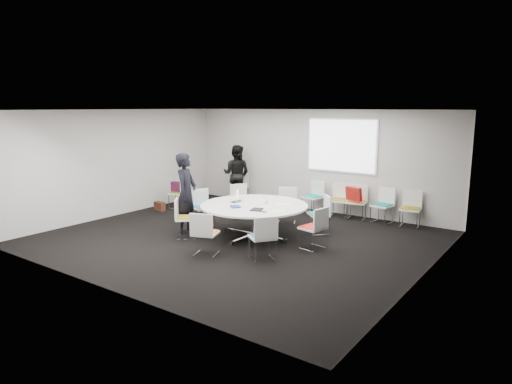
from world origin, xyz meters
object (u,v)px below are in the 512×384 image
Objects in this scene: chair_back_e at (410,216)px; chair_spare_left at (179,199)px; chair_ring_b at (319,222)px; laptop at (238,202)px; chair_ring_c at (287,212)px; maroon_bag at (178,187)px; person_back at (236,174)px; brown_bag at (160,206)px; chair_ring_a at (313,236)px; chair_person_back at (240,193)px; cup at (266,202)px; conference_table at (254,212)px; chair_ring_h at (263,246)px; person_main at (186,193)px; chair_back_d at (382,212)px; chair_back_a at (313,203)px; chair_back_c at (357,209)px; chair_ring_d at (241,208)px; chair_ring_e at (203,214)px; chair_ring_f at (186,226)px; chair_back_b at (339,207)px; chair_ring_g at (205,242)px.

chair_back_e is 1.00× the size of chair_spare_left.
laptop is (-1.52, -1.06, 0.47)m from chair_ring_b.
chair_ring_c is 3.47m from maroon_bag.
chair_back_e is at bearing 164.15° from person_back.
chair_back_e is 2.44× the size of brown_bag.
chair_person_back is at bearing 65.39° from chair_ring_a.
chair_person_back reaches higher than cup.
laptop is 0.68m from cup.
cup is (0.20, 0.19, 0.22)m from conference_table.
chair_ring_h reaches higher than maroon_bag.
chair_spare_left is (-6.05, -1.74, 0.00)m from chair_back_e.
chair_ring_h is at bearing 168.93° from chair_ring_a.
person_main reaches higher than chair_person_back.
person_main is at bearing -146.86° from chair_spare_left.
chair_ring_h is 1.00× the size of chair_person_back.
chair_ring_a and chair_ring_b have the same top height.
chair_back_d is 2.20× the size of maroon_bag.
chair_back_e is (1.07, 2.90, 0.00)m from chair_ring_a.
chair_ring_a is 2.92m from chair_back_d.
chair_back_a is at bearing -3.63° from laptop.
person_back reaches higher than chair_back_c.
chair_back_d is 9.78× the size of cup.
chair_ring_e is at bearing 18.60° from chair_ring_d.
chair_back_a and chair_back_c have the same top height.
chair_ring_d is 1.00× the size of chair_ring_e.
chair_ring_a is 1.00× the size of chair_ring_d.
chair_ring_f is (-2.69, -0.91, 0.00)m from chair_ring_a.
chair_ring_d is at bearing 13.77° from brown_bag.
maroon_bag is at bearing 36.96° from chair_back_a.
chair_back_b is (-0.33, 1.75, 0.00)m from chair_ring_b.
chair_ring_g is at bearing 66.19° from chair_ring_c.
chair_ring_f is 1.00× the size of chair_ring_g.
conference_table is 6.62× the size of brown_bag.
maroon_bag is (-6.07, -1.74, 0.34)m from chair_back_e.
cup is at bearing -84.82° from person_main.
chair_ring_a reaches higher than cup.
person_back is (-1.40, 3.64, 0.60)m from chair_ring_f.
chair_ring_f is at bearing 87.04° from chair_ring_b.
chair_ring_g is 4.30m from brown_bag.
chair_back_a is at bearing 175.16° from chair_ring_e.
chair_back_a reaches higher than maroon_bag.
chair_ring_a is at bearing -86.49° from laptop.
chair_ring_b is 1.00× the size of chair_ring_h.
chair_back_d is 5.66m from maroon_bag.
chair_spare_left is (-5.36, -1.74, 0.00)m from chair_back_d.
chair_ring_h is 5.10m from maroon_bag.
chair_ring_g is 1.00× the size of chair_back_d.
chair_back_e is at bearing 169.89° from chair_back_c.
chair_back_d is at bearing 57.20° from cup.
brown_bag is at bearing 44.58° from person_back.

